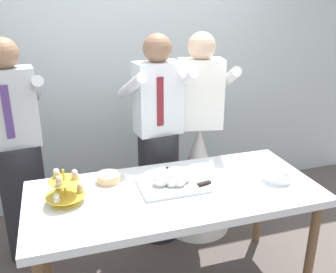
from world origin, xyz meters
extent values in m
cube|color=silver|center=(0.00, 1.40, 1.45)|extent=(5.20, 0.10, 2.90)
cube|color=silver|center=(0.00, 0.00, 0.75)|extent=(1.80, 0.80, 0.05)
cylinder|color=brown|center=(0.82, -0.32, 0.36)|extent=(0.06, 0.06, 0.72)
cylinder|color=brown|center=(-0.82, 0.32, 0.36)|extent=(0.06, 0.06, 0.72)
cylinder|color=brown|center=(0.82, 0.32, 0.36)|extent=(0.06, 0.06, 0.72)
cylinder|color=gold|center=(-0.65, 0.05, 0.78)|extent=(0.17, 0.17, 0.01)
cylinder|color=gold|center=(-0.65, 0.05, 0.88)|extent=(0.01, 0.01, 0.21)
cylinder|color=gold|center=(-0.65, 0.05, 0.82)|extent=(0.23, 0.23, 0.01)
cylinder|color=#D1B784|center=(-0.56, 0.06, 0.84)|extent=(0.04, 0.04, 0.03)
sphere|color=#D6B27A|center=(-0.56, 0.06, 0.86)|extent=(0.04, 0.04, 0.04)
cylinder|color=#D1B784|center=(-0.68, 0.13, 0.84)|extent=(0.04, 0.04, 0.03)
sphere|color=beige|center=(-0.68, 0.13, 0.86)|extent=(0.04, 0.04, 0.04)
cylinder|color=#D1B784|center=(-0.70, -0.02, 0.84)|extent=(0.04, 0.04, 0.03)
sphere|color=beige|center=(-0.70, -0.02, 0.86)|extent=(0.04, 0.04, 0.04)
cylinder|color=gold|center=(-0.65, 0.05, 0.92)|extent=(0.18, 0.18, 0.01)
cylinder|color=#D1B784|center=(-0.59, 0.06, 0.93)|extent=(0.04, 0.04, 0.03)
sphere|color=#EAB7C6|center=(-0.59, 0.06, 0.96)|extent=(0.04, 0.04, 0.04)
cylinder|color=#D1B784|center=(-0.69, 0.10, 0.93)|extent=(0.04, 0.04, 0.03)
sphere|color=white|center=(-0.69, 0.10, 0.96)|extent=(0.04, 0.04, 0.04)
cylinder|color=#D1B784|center=(-0.68, 0.00, 0.93)|extent=(0.04, 0.04, 0.03)
sphere|color=#D6B27A|center=(-0.68, 0.00, 0.96)|extent=(0.04, 0.04, 0.04)
cube|color=silver|center=(0.00, 0.05, 0.79)|extent=(0.42, 0.31, 0.02)
sphere|color=white|center=(0.07, 0.05, 0.83)|extent=(0.09, 0.09, 0.09)
sphere|color=white|center=(0.04, 0.12, 0.83)|extent=(0.09, 0.09, 0.09)
sphere|color=white|center=(-0.04, 0.12, 0.83)|extent=(0.09, 0.09, 0.09)
sphere|color=white|center=(-0.08, 0.05, 0.83)|extent=(0.10, 0.10, 0.10)
sphere|color=white|center=(-0.02, 0.02, 0.82)|extent=(0.07, 0.07, 0.07)
sphere|color=white|center=(0.03, 0.01, 0.83)|extent=(0.08, 0.08, 0.08)
sphere|color=white|center=(0.00, 0.05, 0.84)|extent=(0.11, 0.11, 0.11)
sphere|color=#B21923|center=(0.00, 0.05, 0.89)|extent=(0.02, 0.02, 0.02)
sphere|color=#2D1938|center=(-0.03, 0.08, 0.89)|extent=(0.02, 0.02, 0.02)
sphere|color=#2D1938|center=(0.00, 0.07, 0.88)|extent=(0.02, 0.02, 0.02)
sphere|color=#DB474C|center=(0.01, 0.07, 0.88)|extent=(0.02, 0.02, 0.02)
sphere|color=#2D1938|center=(0.03, 0.05, 0.88)|extent=(0.02, 0.02, 0.02)
sphere|color=#2D1938|center=(0.00, 0.04, 0.89)|extent=(0.02, 0.02, 0.02)
cube|color=silver|center=(0.03, -0.06, 0.80)|extent=(0.23, 0.07, 0.00)
cube|color=black|center=(0.18, -0.03, 0.81)|extent=(0.09, 0.04, 0.02)
cylinder|color=white|center=(0.68, -0.08, 0.78)|extent=(0.18, 0.18, 0.01)
cylinder|color=white|center=(0.68, -0.08, 0.79)|extent=(0.18, 0.18, 0.01)
cylinder|color=white|center=(0.68, -0.08, 0.80)|extent=(0.18, 0.18, 0.01)
cylinder|color=white|center=(0.68, -0.08, 0.81)|extent=(0.18, 0.18, 0.01)
cylinder|color=white|center=(0.68, -0.07, 0.82)|extent=(0.18, 0.18, 0.01)
cylinder|color=white|center=(0.68, -0.07, 0.84)|extent=(0.18, 0.18, 0.01)
cylinder|color=white|center=(0.68, -0.08, 0.85)|extent=(0.18, 0.18, 0.01)
cylinder|color=white|center=(0.67, -0.07, 0.86)|extent=(0.18, 0.18, 0.01)
cylinder|color=white|center=(-0.38, 0.21, 0.78)|extent=(0.24, 0.24, 0.01)
cylinder|color=#D6B27A|center=(-0.38, 0.21, 0.81)|extent=(0.15, 0.15, 0.06)
cylinder|color=#232328|center=(0.08, 0.65, 0.46)|extent=(0.32, 0.32, 0.92)
cube|color=white|center=(0.08, 0.65, 1.19)|extent=(0.36, 0.24, 0.54)
sphere|color=#8C664C|center=(0.08, 0.65, 1.55)|extent=(0.21, 0.21, 0.21)
cylinder|color=white|center=(-0.12, 0.63, 1.30)|extent=(0.13, 0.49, 0.28)
cylinder|color=white|center=(0.26, 0.68, 1.30)|extent=(0.13, 0.49, 0.28)
cube|color=maroon|center=(0.07, 0.55, 1.19)|extent=(0.05, 0.02, 0.36)
cone|color=white|center=(0.43, 0.68, 0.46)|extent=(0.56, 0.56, 0.92)
cube|color=white|center=(0.43, 0.68, 1.19)|extent=(0.37, 0.26, 0.54)
sphere|color=beige|center=(0.43, 0.68, 1.55)|extent=(0.21, 0.21, 0.21)
cylinder|color=white|center=(0.27, 0.72, 1.30)|extent=(0.17, 0.49, 0.28)
cylinder|color=white|center=(0.64, 0.64, 1.30)|extent=(0.17, 0.49, 0.28)
cylinder|color=#232328|center=(-0.94, 0.71, 0.46)|extent=(0.32, 0.32, 0.92)
cube|color=#B2B7BC|center=(-0.94, 0.71, 1.19)|extent=(0.36, 0.24, 0.54)
sphere|color=#8C664C|center=(-0.94, 0.71, 1.55)|extent=(0.21, 0.21, 0.21)
cylinder|color=#B2B7BC|center=(-0.77, 0.73, 1.30)|extent=(0.13, 0.49, 0.28)
cube|color=#4C3372|center=(-0.96, 0.60, 1.19)|extent=(0.05, 0.02, 0.36)
camera|label=1|loc=(-0.65, -1.92, 1.89)|focal=39.61mm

